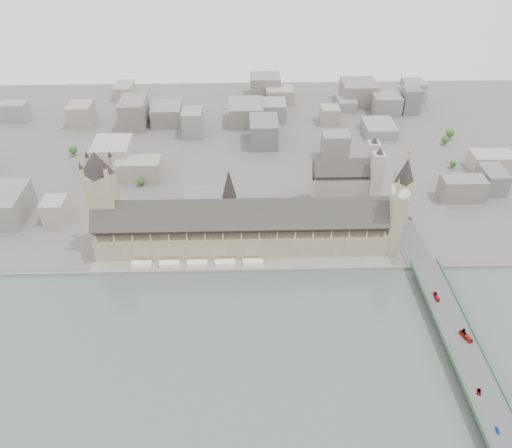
{
  "coord_description": "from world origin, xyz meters",
  "views": [
    {
      "loc": [
        3.65,
        -348.22,
        297.51
      ],
      "look_at": [
        13.66,
        19.71,
        27.31
      ],
      "focal_mm": 35.0,
      "sensor_mm": 36.0,
      "label": 1
    }
  ],
  "objects_px": {
    "westminster_abbey": "(347,182)",
    "red_bus_north": "(436,297)",
    "palace_of_westminster": "(241,228)",
    "car_approach": "(410,219)",
    "westminster_bridge": "(451,326)",
    "victoria_tower": "(103,197)",
    "red_bus_south": "(466,336)",
    "car_grey": "(479,392)",
    "car_silver": "(464,331)",
    "elizabeth_tower": "(400,201)",
    "car_blue": "(498,430)"
  },
  "relations": [
    {
      "from": "palace_of_westminster",
      "to": "victoria_tower",
      "type": "relative_size",
      "value": 2.65
    },
    {
      "from": "red_bus_south",
      "to": "car_grey",
      "type": "relative_size",
      "value": 2.19
    },
    {
      "from": "westminster_bridge",
      "to": "car_approach",
      "type": "bearing_deg",
      "value": 87.89
    },
    {
      "from": "westminster_bridge",
      "to": "westminster_abbey",
      "type": "xyz_separation_m",
      "value": [
        -51.08,
        182.5,
        19.96
      ]
    },
    {
      "from": "red_bus_south",
      "to": "car_blue",
      "type": "height_order",
      "value": "red_bus_south"
    },
    {
      "from": "westminster_bridge",
      "to": "westminster_abbey",
      "type": "bearing_deg",
      "value": 105.64
    },
    {
      "from": "palace_of_westminster",
      "to": "westminster_bridge",
      "type": "relative_size",
      "value": 0.82
    },
    {
      "from": "elizabeth_tower",
      "to": "car_blue",
      "type": "bearing_deg",
      "value": -83.74
    },
    {
      "from": "westminster_bridge",
      "to": "car_silver",
      "type": "bearing_deg",
      "value": -64.47
    },
    {
      "from": "palace_of_westminster",
      "to": "car_approach",
      "type": "bearing_deg",
      "value": 9.2
    },
    {
      "from": "palace_of_westminster",
      "to": "red_bus_south",
      "type": "relative_size",
      "value": 22.37
    },
    {
      "from": "victoria_tower",
      "to": "car_approach",
      "type": "xyz_separation_m",
      "value": [
        288.95,
        20.74,
        -44.19
      ]
    },
    {
      "from": "victoria_tower",
      "to": "red_bus_north",
      "type": "distance_m",
      "value": 296.37
    },
    {
      "from": "red_bus_south",
      "to": "car_blue",
      "type": "relative_size",
      "value": 2.53
    },
    {
      "from": "red_bus_south",
      "to": "car_silver",
      "type": "height_order",
      "value": "red_bus_south"
    },
    {
      "from": "car_blue",
      "to": "car_approach",
      "type": "xyz_separation_m",
      "value": [
        8.44,
        225.7,
        -0.03
      ]
    },
    {
      "from": "victoria_tower",
      "to": "car_blue",
      "type": "distance_m",
      "value": 350.2
    },
    {
      "from": "westminster_abbey",
      "to": "car_grey",
      "type": "height_order",
      "value": "westminster_abbey"
    },
    {
      "from": "westminster_bridge",
      "to": "car_silver",
      "type": "distance_m",
      "value": 13.19
    },
    {
      "from": "westminster_bridge",
      "to": "victoria_tower",
      "type": "bearing_deg",
      "value": 158.22
    },
    {
      "from": "westminster_bridge",
      "to": "car_approach",
      "type": "xyz_separation_m",
      "value": [
        4.95,
        134.24,
        5.89
      ]
    },
    {
      "from": "car_approach",
      "to": "red_bus_south",
      "type": "bearing_deg",
      "value": -106.76
    },
    {
      "from": "elizabeth_tower",
      "to": "westminster_bridge",
      "type": "height_order",
      "value": "elizabeth_tower"
    },
    {
      "from": "palace_of_westminster",
      "to": "car_approach",
      "type": "height_order",
      "value": "palace_of_westminster"
    },
    {
      "from": "car_blue",
      "to": "victoria_tower",
      "type": "bearing_deg",
      "value": 147.02
    },
    {
      "from": "elizabeth_tower",
      "to": "red_bus_north",
      "type": "bearing_deg",
      "value": -74.53
    },
    {
      "from": "car_blue",
      "to": "car_approach",
      "type": "bearing_deg",
      "value": 91.04
    },
    {
      "from": "westminster_abbey",
      "to": "car_silver",
      "type": "xyz_separation_m",
      "value": [
        56.17,
        -193.18,
        -14.13
      ]
    },
    {
      "from": "red_bus_north",
      "to": "palace_of_westminster",
      "type": "bearing_deg",
      "value": 151.65
    },
    {
      "from": "palace_of_westminster",
      "to": "red_bus_north",
      "type": "bearing_deg",
      "value": -27.54
    },
    {
      "from": "elizabeth_tower",
      "to": "car_grey",
      "type": "distance_m",
      "value": 166.96
    },
    {
      "from": "elizabeth_tower",
      "to": "westminster_bridge",
      "type": "relative_size",
      "value": 0.33
    },
    {
      "from": "westminster_abbey",
      "to": "car_blue",
      "type": "distance_m",
      "value": 278.41
    },
    {
      "from": "elizabeth_tower",
      "to": "car_silver",
      "type": "distance_m",
      "value": 119.76
    },
    {
      "from": "westminster_abbey",
      "to": "red_bus_north",
      "type": "bearing_deg",
      "value": -73.52
    },
    {
      "from": "palace_of_westminster",
      "to": "westminster_bridge",
      "type": "distance_m",
      "value": 195.05
    },
    {
      "from": "red_bus_north",
      "to": "car_blue",
      "type": "xyz_separation_m",
      "value": [
        1.02,
        -116.54,
        -0.56
      ]
    },
    {
      "from": "westminster_bridge",
      "to": "red_bus_north",
      "type": "height_order",
      "value": "red_bus_north"
    },
    {
      "from": "palace_of_westminster",
      "to": "car_blue",
      "type": "bearing_deg",
      "value": -51.41
    },
    {
      "from": "victoria_tower",
      "to": "red_bus_south",
      "type": "bearing_deg",
      "value": -24.34
    },
    {
      "from": "victoria_tower",
      "to": "westminster_abbey",
      "type": "xyz_separation_m",
      "value": [
        232.92,
        69.0,
        -30.12
      ]
    },
    {
      "from": "victoria_tower",
      "to": "car_blue",
      "type": "relative_size",
      "value": 21.37
    },
    {
      "from": "palace_of_westminster",
      "to": "car_silver",
      "type": "height_order",
      "value": "palace_of_westminster"
    },
    {
      "from": "red_bus_south",
      "to": "car_blue",
      "type": "distance_m",
      "value": 75.08
    },
    {
      "from": "victoria_tower",
      "to": "westminster_bridge",
      "type": "xyz_separation_m",
      "value": [
        284.0,
        -113.5,
        -50.08
      ]
    },
    {
      "from": "westminster_abbey",
      "to": "red_bus_north",
      "type": "distance_m",
      "value": 164.71
    },
    {
      "from": "elizabeth_tower",
      "to": "red_bus_north",
      "type": "height_order",
      "value": "elizabeth_tower"
    },
    {
      "from": "car_silver",
      "to": "car_approach",
      "type": "xyz_separation_m",
      "value": [
        -0.15,
        144.91,
        0.07
      ]
    },
    {
      "from": "westminster_bridge",
      "to": "car_grey",
      "type": "distance_m",
      "value": 63.87
    },
    {
      "from": "car_silver",
      "to": "car_grey",
      "type": "bearing_deg",
      "value": -78.49
    }
  ]
}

